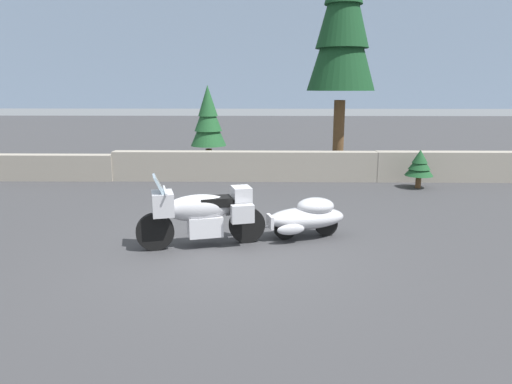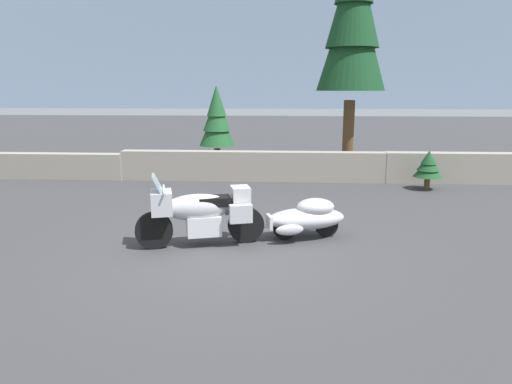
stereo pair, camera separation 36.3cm
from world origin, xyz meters
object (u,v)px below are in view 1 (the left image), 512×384
Objects in this scene: car_shaped_trailer at (307,216)px; pine_tree_secondary at (208,119)px; touring_motorcycle at (201,213)px; pine_tree_tall at (343,13)px.

pine_tree_secondary is at bearing 111.51° from car_shaped_trailer.
car_shaped_trailer is at bearing 15.61° from touring_motorcycle.
pine_tree_tall is at bearing 77.17° from car_shaped_trailer.
pine_tree_tall is at bearing 11.84° from pine_tree_secondary.
car_shaped_trailer is 0.27× the size of pine_tree_tall.
pine_tree_secondary is at bearing -168.16° from pine_tree_tall.
pine_tree_secondary reaches higher than car_shaped_trailer.
touring_motorcycle is at bearing -164.39° from car_shaped_trailer.
car_shaped_trailer is at bearing -102.83° from pine_tree_tall.
pine_tree_tall reaches higher than pine_tree_secondary.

